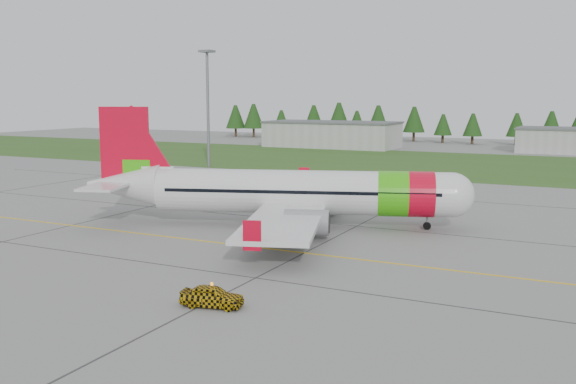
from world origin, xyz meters
The scene contains 10 objects.
ground centered at (0.00, 0.00, 0.00)m, with size 320.00×320.00×0.00m, color gray.
aircraft centered at (4.37, 17.33, 3.30)m, with size 36.44×34.56×11.43m.
follow_me_car centered at (10.67, -6.47, 1.92)m, with size 1.54×1.31×3.83m, color #E2B20C.
service_van centered at (-44.34, 50.99, 1.99)m, with size 1.39×1.31×3.99m, color silver.
grass_strip centered at (0.00, 82.00, 0.01)m, with size 320.00×50.00×0.03m, color #30561E.
taxi_guideline centered at (0.00, 8.00, 0.01)m, with size 120.00×0.25×0.02m, color gold.
hangar_west centered at (-30.00, 110.00, 3.00)m, with size 32.00×14.00×6.00m, color #A8A8A3.
hangar_east centered at (25.00, 118.00, 2.60)m, with size 24.00×12.00×5.20m, color #A8A8A3.
floodlight_mast centered at (-32.00, 58.00, 10.00)m, with size 0.50×0.50×20.00m, color slate.
treeline centered at (0.00, 138.00, 5.00)m, with size 160.00×8.00×10.00m, color #1C3F14, non-canonical shape.
Camera 1 is at (31.03, -37.35, 12.36)m, focal length 40.00 mm.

